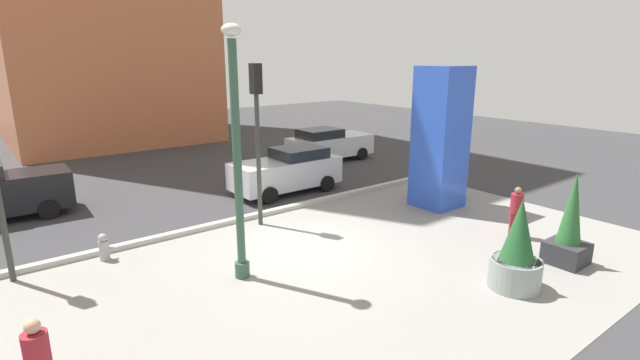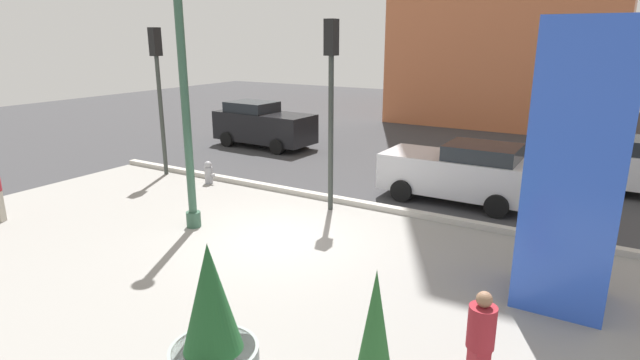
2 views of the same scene
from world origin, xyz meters
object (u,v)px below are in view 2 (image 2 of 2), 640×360
object	(u,v)px
traffic_light_corner	(158,78)
pedestrian_on_sidewalk	(480,341)
car_passing_lane	(263,125)
fire_hydrant	(209,173)
car_intersection	(461,172)
lamp_post	(186,112)
art_pillar_blue	(577,169)
traffic_light_far_side	(331,86)
potted_plant_by_pillar	(213,338)

from	to	relation	value
traffic_light_corner	pedestrian_on_sidewalk	xyz separation A→B (m)	(12.21, -5.87, -2.45)
car_passing_lane	pedestrian_on_sidewalk	distance (m)	16.60
car_passing_lane	fire_hydrant	bearing A→B (deg)	-70.18
car_intersection	car_passing_lane	xyz separation A→B (m)	(-9.52, 3.13, 0.09)
lamp_post	traffic_light_corner	distance (m)	5.53
lamp_post	car_intersection	xyz separation A→B (m)	(5.12, 5.55, -2.03)
art_pillar_blue	car_intersection	xyz separation A→B (m)	(-3.23, 4.82, -1.60)
car_intersection	lamp_post	bearing A→B (deg)	-132.65
fire_hydrant	traffic_light_corner	world-z (taller)	traffic_light_corner
traffic_light_corner	pedestrian_on_sidewalk	bearing A→B (deg)	-25.69
traffic_light_far_side	art_pillar_blue	bearing A→B (deg)	-19.99
potted_plant_by_pillar	fire_hydrant	xyz separation A→B (m)	(-7.15, 7.53, -0.50)
art_pillar_blue	car_intersection	distance (m)	6.02
traffic_light_far_side	fire_hydrant	bearing A→B (deg)	177.76
car_intersection	art_pillar_blue	bearing A→B (deg)	-56.14
fire_hydrant	pedestrian_on_sidewalk	bearing A→B (deg)	-29.72
art_pillar_blue	fire_hydrant	distance (m)	11.21
potted_plant_by_pillar	car_passing_lane	bearing A→B (deg)	124.98
potted_plant_by_pillar	pedestrian_on_sidewalk	size ratio (longest dim) A/B	1.41
fire_hydrant	traffic_light_corner	size ratio (longest dim) A/B	0.15
traffic_light_corner	car_passing_lane	distance (m)	5.95
potted_plant_by_pillar	fire_hydrant	bearing A→B (deg)	133.53
art_pillar_blue	pedestrian_on_sidewalk	xyz separation A→B (m)	(-0.62, -3.39, -1.62)
art_pillar_blue	potted_plant_by_pillar	bearing A→B (deg)	-124.98
potted_plant_by_pillar	traffic_light_corner	bearing A→B (deg)	140.47
car_passing_lane	pedestrian_on_sidewalk	bearing A→B (deg)	-43.06
art_pillar_blue	potted_plant_by_pillar	size ratio (longest dim) A/B	2.26
traffic_light_far_side	car_passing_lane	size ratio (longest dim) A/B	1.12
potted_plant_by_pillar	fire_hydrant	size ratio (longest dim) A/B	2.92
fire_hydrant	car_intersection	distance (m)	7.92
pedestrian_on_sidewalk	art_pillar_blue	bearing A→B (deg)	79.66
car_passing_lane	pedestrian_on_sidewalk	world-z (taller)	car_passing_lane
car_passing_lane	pedestrian_on_sidewalk	xyz separation A→B (m)	(12.13, -11.34, -0.10)
traffic_light_corner	lamp_post	bearing A→B (deg)	-35.67
traffic_light_far_side	lamp_post	bearing A→B (deg)	-127.74
lamp_post	pedestrian_on_sidewalk	distance (m)	8.42
art_pillar_blue	traffic_light_corner	xyz separation A→B (m)	(-12.83, 2.48, 0.83)
fire_hydrant	traffic_light_corner	distance (m)	3.60
potted_plant_by_pillar	car_intersection	size ratio (longest dim) A/B	0.51
lamp_post	car_passing_lane	xyz separation A→B (m)	(-4.40, 8.68, -1.94)
fire_hydrant	traffic_light_corner	xyz separation A→B (m)	(-2.08, 0.09, 2.94)
potted_plant_by_pillar	traffic_light_corner	xyz separation A→B (m)	(-9.23, 7.62, 2.43)
lamp_post	traffic_light_corner	size ratio (longest dim) A/B	1.21
pedestrian_on_sidewalk	lamp_post	bearing A→B (deg)	161.04
traffic_light_corner	pedestrian_on_sidewalk	world-z (taller)	traffic_light_corner
lamp_post	car_intersection	size ratio (longest dim) A/B	1.38
lamp_post	pedestrian_on_sidewalk	xyz separation A→B (m)	(7.73, -2.66, -2.04)
potted_plant_by_pillar	pedestrian_on_sidewalk	distance (m)	3.45
car_intersection	car_passing_lane	world-z (taller)	car_passing_lane
art_pillar_blue	traffic_light_corner	bearing A→B (deg)	169.06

